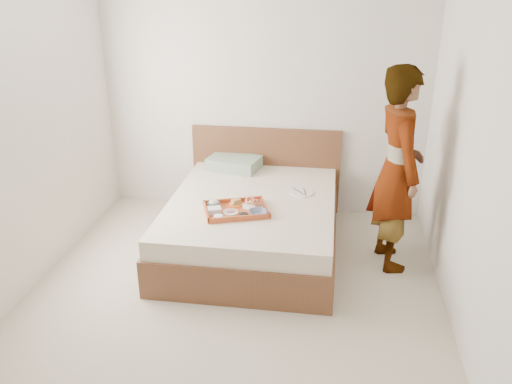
{
  "coord_description": "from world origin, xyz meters",
  "views": [
    {
      "loc": [
        0.75,
        -3.49,
        2.55
      ],
      "look_at": [
        0.09,
        0.9,
        0.65
      ],
      "focal_mm": 36.72,
      "sensor_mm": 36.0,
      "label": 1
    }
  ],
  "objects_px": {
    "tray": "(236,209)",
    "person": "(397,170)",
    "bed": "(252,224)",
    "dinner_plate": "(302,192)"
  },
  "relations": [
    {
      "from": "bed",
      "to": "person",
      "type": "xyz_separation_m",
      "value": [
        1.3,
        -0.05,
        0.66
      ]
    },
    {
      "from": "tray",
      "to": "person",
      "type": "height_order",
      "value": "person"
    },
    {
      "from": "bed",
      "to": "tray",
      "type": "distance_m",
      "value": 0.43
    },
    {
      "from": "bed",
      "to": "person",
      "type": "distance_m",
      "value": 1.46
    },
    {
      "from": "bed",
      "to": "person",
      "type": "relative_size",
      "value": 1.09
    },
    {
      "from": "tray",
      "to": "person",
      "type": "distance_m",
      "value": 1.47
    },
    {
      "from": "bed",
      "to": "dinner_plate",
      "type": "bearing_deg",
      "value": 25.75
    },
    {
      "from": "tray",
      "to": "person",
      "type": "bearing_deg",
      "value": -9.25
    },
    {
      "from": "bed",
      "to": "dinner_plate",
      "type": "relative_size",
      "value": 8.54
    },
    {
      "from": "dinner_plate",
      "to": "person",
      "type": "relative_size",
      "value": 0.13
    }
  ]
}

